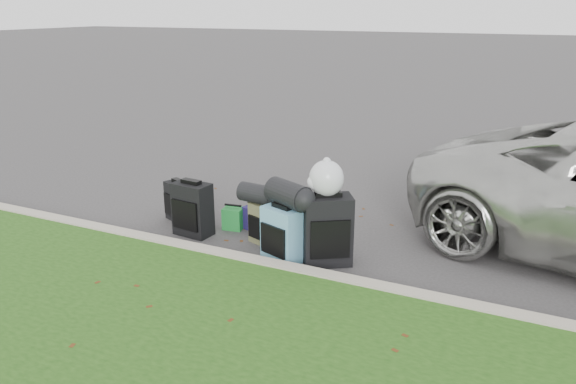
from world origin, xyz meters
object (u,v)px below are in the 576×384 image
at_px(suitcase_teal, 282,234).
at_px(tote_navy, 255,218).
at_px(suitcase_large_black_left, 193,209).
at_px(tote_green, 233,218).
at_px(suitcase_large_black_right, 327,230).
at_px(suitcase_olive, 265,224).
at_px(suitcase_small_black, 180,202).

bearing_deg(suitcase_teal, tote_navy, 154.50).
height_order(suitcase_large_black_left, tote_green, suitcase_large_black_left).
bearing_deg(suitcase_large_black_left, suitcase_large_black_right, 3.61).
bearing_deg(suitcase_large_black_right, tote_green, 130.94).
bearing_deg(tote_navy, tote_green, -141.89).
bearing_deg(suitcase_large_black_right, suitcase_olive, 134.44).
xyz_separation_m(suitcase_olive, suitcase_teal, (0.41, -0.37, 0.07)).
relative_size(suitcase_olive, tote_green, 1.78).
bearing_deg(tote_green, suitcase_olive, -30.10).
height_order(suitcase_large_black_left, suitcase_teal, suitcase_large_black_left).
distance_m(suitcase_large_black_left, tote_navy, 0.84).
distance_m(suitcase_small_black, suitcase_teal, 1.93).
bearing_deg(suitcase_teal, suitcase_large_black_left, -170.25).
bearing_deg(tote_green, suitcase_large_black_left, -141.78).
height_order(suitcase_small_black, suitcase_olive, suitcase_small_black).
distance_m(suitcase_large_black_right, tote_green, 1.60).
relative_size(suitcase_olive, suitcase_teal, 0.79).
xyz_separation_m(suitcase_large_black_left, suitcase_large_black_right, (1.88, -0.06, 0.06)).
height_order(suitcase_olive, suitcase_teal, suitcase_teal).
distance_m(suitcase_large_black_left, suitcase_large_black_right, 1.89).
bearing_deg(suitcase_olive, suitcase_large_black_left, -151.63).
distance_m(suitcase_olive, suitcase_teal, 0.56).
xyz_separation_m(suitcase_large_black_left, suitcase_olive, (0.97, 0.15, -0.09)).
relative_size(suitcase_large_black_right, tote_green, 2.81).
relative_size(suitcase_small_black, tote_navy, 1.75).
distance_m(suitcase_olive, tote_navy, 0.50).
xyz_separation_m(suitcase_olive, tote_green, (-0.60, 0.24, -0.11)).
bearing_deg(suitcase_large_black_left, suitcase_teal, -3.44).
bearing_deg(suitcase_olive, tote_navy, 152.42).
distance_m(suitcase_large_black_left, suitcase_olive, 0.99).
height_order(suitcase_small_black, suitcase_teal, suitcase_teal).
xyz_separation_m(suitcase_large_black_left, suitcase_teal, (1.39, -0.22, -0.02)).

